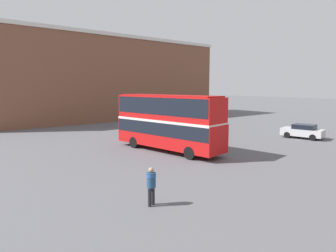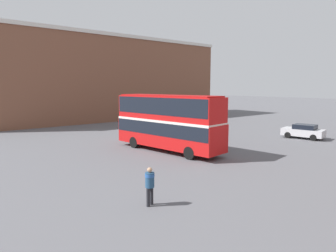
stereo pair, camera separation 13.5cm
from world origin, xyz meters
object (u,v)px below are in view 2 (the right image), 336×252
at_px(pedestrian_foreground, 150,182).
at_px(parked_car_kerb_near, 205,119).
at_px(double_decker_bus, 168,119).
at_px(parked_car_kerb_far, 303,131).

distance_m(pedestrian_foreground, parked_car_kerb_near, 29.28).
bearing_deg(parked_car_kerb_near, pedestrian_foreground, 125.84).
height_order(double_decker_bus, parked_car_kerb_far, double_decker_bus).
height_order(parked_car_kerb_near, parked_car_kerb_far, parked_car_kerb_near).
xyz_separation_m(double_decker_bus, pedestrian_foreground, (8.48, -7.90, -1.57)).
height_order(pedestrian_foreground, parked_car_kerb_far, pedestrian_foreground).
relative_size(double_decker_bus, pedestrian_foreground, 5.80).
bearing_deg(parked_car_kerb_far, double_decker_bus, 63.58).
distance_m(double_decker_bus, parked_car_kerb_near, 17.96).
bearing_deg(double_decker_bus, pedestrian_foreground, -51.10).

